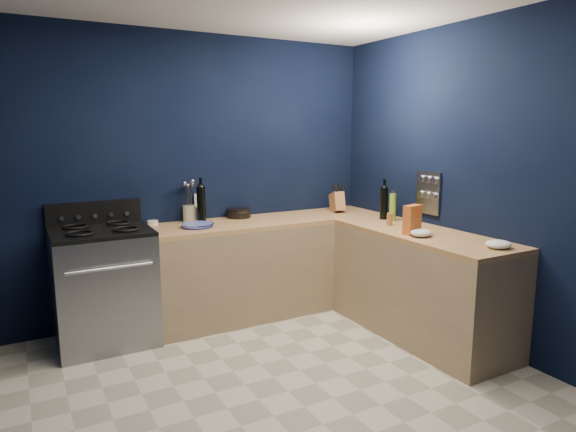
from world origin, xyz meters
TOP-DOWN VIEW (x-y plane):
  - floor at (0.00, 0.00)m, footprint 3.50×3.50m
  - wall_back at (0.00, 1.76)m, footprint 3.50×0.02m
  - wall_right at (1.76, 0.00)m, footprint 0.02×3.50m
  - wall_front at (0.00, -1.76)m, footprint 3.50×0.02m
  - cab_back at (0.60, 1.44)m, footprint 2.30×0.63m
  - top_back at (0.60, 1.44)m, footprint 2.30×0.63m
  - cab_right at (1.44, 0.29)m, footprint 0.63×1.67m
  - top_right at (1.44, 0.29)m, footprint 0.63×1.67m
  - gas_range at (-0.93, 1.42)m, footprint 0.76×0.66m
  - oven_door at (-0.93, 1.10)m, footprint 0.59×0.02m
  - cooktop at (-0.93, 1.42)m, footprint 0.76×0.66m
  - backguard at (-0.93, 1.72)m, footprint 0.76×0.06m
  - spice_panel at (1.74, 0.55)m, footprint 0.02×0.28m
  - wall_outlet at (0.00, 1.74)m, footprint 0.09×0.02m
  - plate_stack at (-0.14, 1.39)m, footprint 0.34×0.34m
  - ramekin at (-0.45, 1.69)m, footprint 0.10×0.10m
  - utensil_crock at (-0.12, 1.66)m, footprint 0.16×0.16m
  - wine_bottle_back at (-0.03, 1.58)m, footprint 0.10×0.10m
  - lemon_basket at (0.37, 1.65)m, footprint 0.25×0.25m
  - knife_block at (1.39, 1.48)m, footprint 0.16×0.25m
  - wine_bottle_right at (1.54, 0.91)m, footprint 0.09×0.09m
  - oil_bottle at (1.55, 0.80)m, footprint 0.06×0.06m
  - spice_jar_near at (1.38, 0.64)m, footprint 0.07×0.07m
  - spice_jar_far at (1.42, 0.44)m, footprint 0.05×0.05m
  - crouton_bag at (1.30, 0.27)m, footprint 0.18×0.11m
  - towel_front at (1.29, 0.16)m, footprint 0.22×0.20m
  - towel_end at (1.51, -0.39)m, footprint 0.24×0.24m

SIDE VIEW (x-z plane):
  - floor at x=0.00m, z-range -0.02..0.00m
  - cab_back at x=0.60m, z-range 0.00..0.86m
  - cab_right at x=1.44m, z-range 0.00..0.86m
  - oven_door at x=-0.93m, z-range 0.24..0.66m
  - gas_range at x=-0.93m, z-range 0.00..0.92m
  - top_back at x=0.60m, z-range 0.86..0.90m
  - top_right at x=1.44m, z-range 0.86..0.90m
  - plate_stack at x=-0.14m, z-range 0.90..0.93m
  - ramekin at x=-0.45m, z-range 0.90..0.94m
  - towel_end at x=1.51m, z-range 0.90..0.96m
  - towel_front at x=1.29m, z-range 0.90..0.96m
  - cooktop at x=-0.93m, z-range 0.92..0.95m
  - lemon_basket at x=0.37m, z-range 0.90..0.99m
  - spice_jar_far at x=1.42m, z-range 0.90..1.00m
  - spice_jar_near at x=1.38m, z-range 0.90..1.01m
  - utensil_crock at x=-0.12m, z-range 0.90..1.05m
  - knife_block at x=1.39m, z-range 0.88..1.12m
  - crouton_bag at x=1.30m, z-range 0.90..1.14m
  - oil_bottle at x=1.55m, z-range 0.90..1.16m
  - backguard at x=-0.93m, z-range 0.94..1.14m
  - wine_bottle_right at x=1.54m, z-range 0.90..1.20m
  - wine_bottle_back at x=-0.03m, z-range 0.90..1.23m
  - wall_outlet at x=0.00m, z-range 1.02..1.15m
  - spice_panel at x=1.74m, z-range 0.99..1.37m
  - wall_back at x=0.00m, z-range 0.00..2.60m
  - wall_right at x=1.76m, z-range 0.00..2.60m
  - wall_front at x=0.00m, z-range 0.00..2.60m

